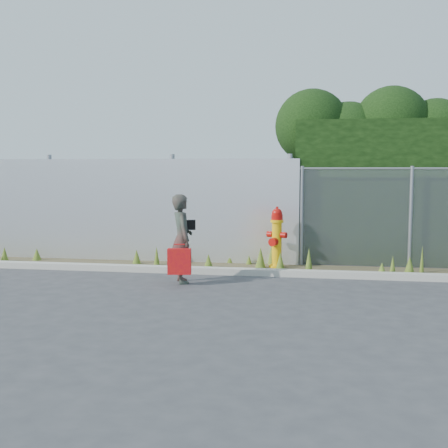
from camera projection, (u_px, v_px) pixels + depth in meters
name	position (u px, v px, depth m)	size (l,w,h in m)	color
ground	(228.00, 296.00, 8.82)	(80.00, 80.00, 0.00)	#3A3A3C
curb	(243.00, 272.00, 10.58)	(16.00, 0.22, 0.12)	#ABA79A
weed_strip	(241.00, 262.00, 11.20)	(16.00, 1.28, 0.54)	#4A412A
corrugated_fence	(102.00, 210.00, 12.18)	(8.50, 0.21, 2.30)	silver
fire_hydrant	(277.00, 238.00, 11.23)	(0.42, 0.37, 1.24)	#F3B60C
woman	(182.00, 239.00, 9.81)	(0.57, 0.37, 1.56)	#0D5543
red_tote_bag	(179.00, 261.00, 9.58)	(0.40, 0.15, 0.52)	#AD0917
black_shoulder_bag	(189.00, 225.00, 9.89)	(0.23, 0.10, 0.17)	black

